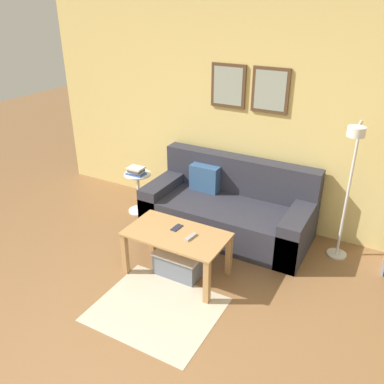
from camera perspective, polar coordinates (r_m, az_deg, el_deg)
wall_back at (r=4.85m, az=7.90°, el=10.18°), size 5.60×0.09×2.55m
area_rug at (r=3.86m, az=-4.98°, el=-16.06°), size 1.10×0.93×0.01m
couch at (r=4.83m, az=5.13°, el=-2.46°), size 1.93×0.88×0.86m
coffee_table at (r=4.05m, az=-2.19°, el=-6.90°), size 1.00×0.56×0.48m
storage_bin at (r=4.22m, az=-1.59°, el=-9.66°), size 0.48×0.38×0.25m
floor_lamp at (r=4.22m, az=21.26°, el=2.21°), size 0.21×0.44×1.53m
side_table at (r=5.28m, az=-7.53°, el=0.44°), size 0.34×0.34×0.54m
book_stack at (r=5.16m, az=-7.87°, el=2.97°), size 0.23×0.17×0.09m
remote_control at (r=3.92m, az=-0.16°, el=-6.32°), size 0.06×0.15×0.02m
cell_phone at (r=4.08m, az=-2.16°, el=-5.03°), size 0.08×0.14×0.01m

